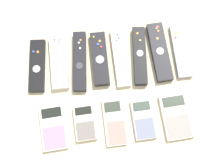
% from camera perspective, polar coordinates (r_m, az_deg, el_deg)
% --- Properties ---
extents(ground_plane, '(3.00, 3.00, 0.00)m').
position_cam_1_polar(ground_plane, '(1.03, 0.16, -1.76)').
color(ground_plane, beige).
extents(remote_0, '(0.06, 0.18, 0.02)m').
position_cam_1_polar(remote_0, '(1.07, -13.51, 3.27)').
color(remote_0, black).
rests_on(remote_0, ground_plane).
extents(remote_1, '(0.06, 0.19, 0.03)m').
position_cam_1_polar(remote_1, '(1.06, -9.69, 3.95)').
color(remote_1, white).
rests_on(remote_1, ground_plane).
extents(remote_2, '(0.06, 0.21, 0.03)m').
position_cam_1_polar(remote_2, '(1.05, -5.93, 4.13)').
color(remote_2, black).
rests_on(remote_2, ground_plane).
extents(remote_3, '(0.05, 0.18, 0.03)m').
position_cam_1_polar(remote_3, '(1.05, -2.24, 4.61)').
color(remote_3, black).
rests_on(remote_3, ground_plane).
extents(remote_4, '(0.05, 0.20, 0.02)m').
position_cam_1_polar(remote_4, '(1.05, 1.55, 4.82)').
color(remote_4, white).
rests_on(remote_4, ground_plane).
extents(remote_5, '(0.06, 0.20, 0.03)m').
position_cam_1_polar(remote_5, '(1.06, 5.08, 5.13)').
color(remote_5, black).
rests_on(remote_5, ground_plane).
extents(remote_6, '(0.07, 0.21, 0.02)m').
position_cam_1_polar(remote_6, '(1.07, 8.69, 5.80)').
color(remote_6, black).
rests_on(remote_6, ground_plane).
extents(remote_7, '(0.05, 0.19, 0.02)m').
position_cam_1_polar(remote_7, '(1.09, 12.45, 5.87)').
color(remote_7, gray).
rests_on(remote_7, ground_plane).
extents(calculator_0, '(0.09, 0.15, 0.02)m').
position_cam_1_polar(calculator_0, '(1.02, -10.65, -7.87)').
color(calculator_0, silver).
rests_on(calculator_0, ground_plane).
extents(calculator_1, '(0.07, 0.12, 0.02)m').
position_cam_1_polar(calculator_1, '(1.01, -4.98, -7.11)').
color(calculator_1, beige).
rests_on(calculator_1, ground_plane).
extents(calculator_2, '(0.07, 0.15, 0.01)m').
position_cam_1_polar(calculator_2, '(1.01, 0.40, -7.04)').
color(calculator_2, beige).
rests_on(calculator_2, ground_plane).
extents(calculator_3, '(0.07, 0.13, 0.02)m').
position_cam_1_polar(calculator_3, '(1.01, 5.77, -6.50)').
color(calculator_3, '#B2B2B7').
rests_on(calculator_3, ground_plane).
extents(calculator_4, '(0.10, 0.15, 0.02)m').
position_cam_1_polar(calculator_4, '(1.03, 11.64, -5.87)').
color(calculator_4, beige).
rests_on(calculator_4, ground_plane).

